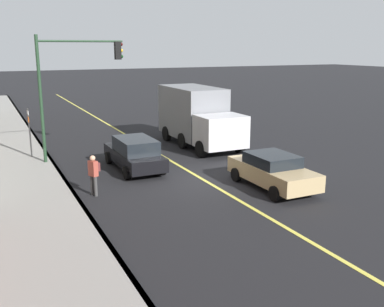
{
  "coord_description": "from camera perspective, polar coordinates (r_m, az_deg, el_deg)",
  "views": [
    {
      "loc": [
        -16.85,
        8.56,
        5.73
      ],
      "look_at": [
        -2.12,
        1.55,
        1.81
      ],
      "focal_mm": 41.65,
      "sensor_mm": 36.0,
      "label": 1
    }
  ],
  "objects": [
    {
      "name": "car_tan",
      "position": [
        18.74,
        10.26,
        -2.14
      ],
      "size": [
        4.33,
        1.98,
        1.43
      ],
      "color": "tan",
      "rests_on": "ground"
    },
    {
      "name": "lane_stripe_center",
      "position": [
        19.75,
        1.41,
        -3.34
      ],
      "size": [
        80.0,
        0.16,
        0.01
      ],
      "primitive_type": "cube",
      "color": "#D8CC4C",
      "rests_on": "ground"
    },
    {
      "name": "traffic_light_mast",
      "position": [
        22.92,
        -15.15,
        9.48
      ],
      "size": [
        0.28,
        4.25,
        6.29
      ],
      "color": "#1E3823",
      "rests_on": "ground"
    },
    {
      "name": "truck_gray",
      "position": [
        26.4,
        0.67,
        4.88
      ],
      "size": [
        6.99,
        2.65,
        3.4
      ],
      "color": "silver",
      "rests_on": "ground"
    },
    {
      "name": "ground",
      "position": [
        19.75,
        1.41,
        -3.36
      ],
      "size": [
        200.0,
        200.0,
        0.0
      ],
      "primitive_type": "plane",
      "color": "black"
    },
    {
      "name": "curb_edge",
      "position": [
        18.02,
        -14.77,
        -5.25
      ],
      "size": [
        80.0,
        0.16,
        0.15
      ],
      "primitive_type": "cube",
      "color": "slate",
      "rests_on": "ground"
    },
    {
      "name": "car_black",
      "position": [
        21.35,
        -7.37,
        0.04
      ],
      "size": [
        4.64,
        1.9,
        1.55
      ],
      "color": "black",
      "rests_on": "ground"
    },
    {
      "name": "pedestrian_with_backpack",
      "position": [
        17.84,
        -12.47,
        -2.37
      ],
      "size": [
        0.44,
        0.45,
        1.63
      ],
      "color": "#383838",
      "rests_on": "ground"
    },
    {
      "name": "street_sign_post",
      "position": [
        24.41,
        -20.1,
        2.89
      ],
      "size": [
        0.6,
        0.08,
        2.67
      ],
      "color": "slate",
      "rests_on": "ground"
    },
    {
      "name": "sidewalk_slab",
      "position": [
        17.82,
        -20.13,
        -5.85
      ],
      "size": [
        80.0,
        3.54,
        0.15
      ],
      "primitive_type": "cube",
      "color": "gray",
      "rests_on": "ground"
    }
  ]
}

